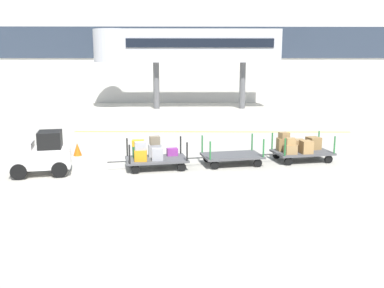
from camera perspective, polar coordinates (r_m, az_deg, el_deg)
The scene contains 9 objects.
ground_plane at distance 16.69m, azimuth -8.51°, elevation -3.34°, with size 120.00×120.00×0.00m, color #B2ADA0.
apron_lead_line at distance 24.87m, azimuth 2.62°, elevation 1.61°, with size 15.71×0.20×0.01m, color yellow.
terminal_building at distance 42.05m, azimuth -3.97°, elevation 12.38°, with size 56.70×2.51×9.99m.
jet_bridge at distance 36.01m, azimuth -1.70°, elevation 12.60°, with size 14.97×3.00×6.37m.
baggage_tug at distance 16.57m, azimuth -19.12°, elevation -1.28°, with size 2.27×1.58×1.58m.
baggage_cart_lead at distance 16.63m, azimuth -5.23°, elevation -1.38°, with size 3.08×1.82×1.19m.
baggage_cart_middle at distance 17.28m, azimuth 5.22°, elevation -1.58°, with size 3.08×1.82×1.10m.
baggage_cart_tail at distance 18.35m, azimuth 13.89°, elevation -0.43°, with size 3.08×1.82×1.16m.
safety_cone_near at distance 19.44m, azimuth -14.76°, elevation -0.68°, with size 0.36×0.36×0.55m, color #EA590F.
Camera 1 is at (2.23, -16.00, 4.18)m, focal length 40.79 mm.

